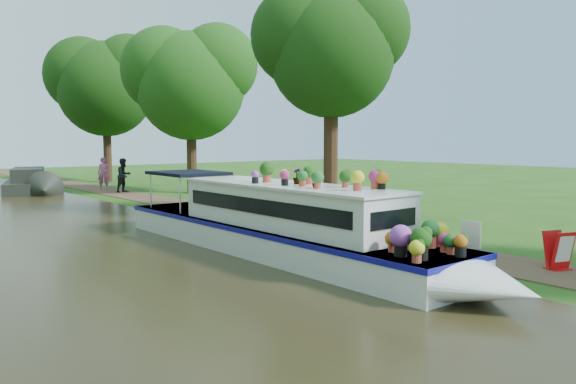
{
  "coord_description": "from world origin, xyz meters",
  "views": [
    {
      "loc": [
        -11.28,
        -12.8,
        3.02
      ],
      "look_at": [
        0.28,
        1.31,
        1.3
      ],
      "focal_mm": 35.0,
      "sensor_mm": 36.0,
      "label": 1
    }
  ],
  "objects_px": {
    "sandwich_board": "(559,252)",
    "pedestrian_dark": "(124,175)",
    "second_boat": "(28,183)",
    "plant_boat": "(288,224)",
    "pedestrian_pink": "(104,173)"
  },
  "relations": [
    {
      "from": "sandwich_board",
      "to": "pedestrian_dark",
      "type": "height_order",
      "value": "pedestrian_dark"
    },
    {
      "from": "second_boat",
      "to": "sandwich_board",
      "type": "xyz_separation_m",
      "value": [
        4.19,
        -28.16,
        -0.13
      ]
    },
    {
      "from": "plant_boat",
      "to": "sandwich_board",
      "type": "bearing_deg",
      "value": -52.93
    },
    {
      "from": "plant_boat",
      "to": "sandwich_board",
      "type": "height_order",
      "value": "plant_boat"
    },
    {
      "from": "pedestrian_pink",
      "to": "second_boat",
      "type": "bearing_deg",
      "value": 178.5
    },
    {
      "from": "plant_boat",
      "to": "pedestrian_dark",
      "type": "distance_m",
      "value": 19.74
    },
    {
      "from": "second_boat",
      "to": "sandwich_board",
      "type": "distance_m",
      "value": 28.47
    },
    {
      "from": "pedestrian_pink",
      "to": "pedestrian_dark",
      "type": "relative_size",
      "value": 1.01
    },
    {
      "from": "plant_boat",
      "to": "sandwich_board",
      "type": "distance_m",
      "value": 6.43
    },
    {
      "from": "sandwich_board",
      "to": "pedestrian_dark",
      "type": "bearing_deg",
      "value": 109.24
    },
    {
      "from": "second_boat",
      "to": "pedestrian_dark",
      "type": "bearing_deg",
      "value": -23.92
    },
    {
      "from": "plant_boat",
      "to": "second_boat",
      "type": "bearing_deg",
      "value": 90.8
    },
    {
      "from": "second_boat",
      "to": "pedestrian_pink",
      "type": "bearing_deg",
      "value": -4.03
    },
    {
      "from": "second_boat",
      "to": "pedestrian_dark",
      "type": "distance_m",
      "value": 5.57
    },
    {
      "from": "plant_boat",
      "to": "pedestrian_dark",
      "type": "height_order",
      "value": "plant_boat"
    }
  ]
}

